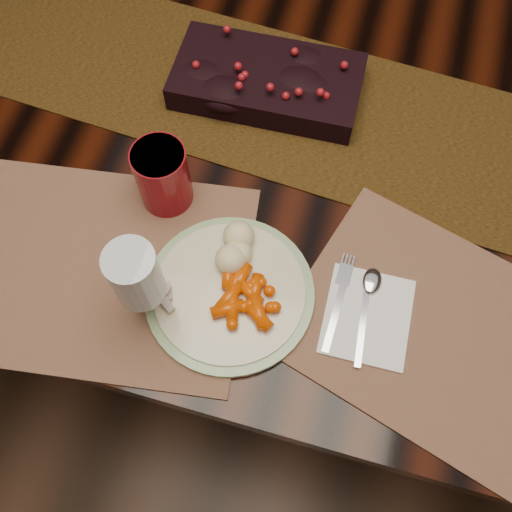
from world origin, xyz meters
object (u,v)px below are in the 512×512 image
(centerpiece, at_px, (267,78))
(wine_glass, at_px, (142,288))
(baby_carrots, at_px, (237,298))
(placemat_main, at_px, (445,336))
(dinner_plate, at_px, (230,292))
(mashed_potatoes, at_px, (228,244))
(dining_table, at_px, (279,230))
(napkin, at_px, (367,316))
(red_cup, at_px, (163,176))
(turkey_shreds, at_px, (161,292))

(centerpiece, bearing_deg, wine_glass, -96.98)
(baby_carrots, bearing_deg, placemat_main, 6.44)
(dinner_plate, bearing_deg, mashed_potatoes, 107.08)
(placemat_main, bearing_deg, dinner_plate, -159.01)
(dining_table, distance_m, baby_carrots, 0.52)
(centerpiece, bearing_deg, napkin, -55.78)
(red_cup, distance_m, wine_glass, 0.20)
(baby_carrots, xyz_separation_m, mashed_potatoes, (-0.04, 0.07, 0.01))
(wine_glass, bearing_deg, centerpiece, 83.02)
(dining_table, height_order, centerpiece, centerpiece)
(baby_carrots, height_order, turkey_shreds, baby_carrots)
(mashed_potatoes, distance_m, turkey_shreds, 0.12)
(dining_table, bearing_deg, centerpiece, 126.85)
(centerpiece, relative_size, dinner_plate, 1.28)
(baby_carrots, bearing_deg, wine_glass, -159.55)
(dinner_plate, relative_size, red_cup, 2.22)
(placemat_main, xyz_separation_m, dinner_plate, (-0.32, -0.02, 0.01))
(red_cup, xyz_separation_m, wine_glass, (0.04, -0.19, 0.03))
(centerpiece, distance_m, turkey_shreds, 0.43)
(centerpiece, height_order, napkin, centerpiece)
(placemat_main, xyz_separation_m, baby_carrots, (-0.31, -0.03, 0.03))
(centerpiece, distance_m, placemat_main, 0.53)
(turkey_shreds, xyz_separation_m, wine_glass, (-0.01, -0.02, 0.07))
(placemat_main, height_order, napkin, napkin)
(turkey_shreds, relative_size, wine_glass, 0.34)
(baby_carrots, bearing_deg, dinner_plate, 145.02)
(napkin, height_order, wine_glass, wine_glass)
(placemat_main, bearing_deg, mashed_potatoes, -169.66)
(turkey_shreds, bearing_deg, dining_table, 73.93)
(napkin, bearing_deg, placemat_main, 0.06)
(dinner_plate, height_order, turkey_shreds, turkey_shreds)
(dinner_plate, distance_m, red_cup, 0.21)
(dinner_plate, bearing_deg, napkin, 5.61)
(wine_glass, bearing_deg, dinner_plate, 28.48)
(mashed_potatoes, bearing_deg, dining_table, 84.21)
(centerpiece, bearing_deg, turkey_shreds, -96.23)
(baby_carrots, bearing_deg, dining_table, 91.59)
(red_cup, bearing_deg, wine_glass, -77.26)
(centerpiece, xyz_separation_m, wine_glass, (-0.06, -0.45, 0.06))
(centerpiece, height_order, placemat_main, centerpiece)
(dining_table, distance_m, centerpiece, 0.42)
(dining_table, relative_size, dinner_plate, 7.03)
(baby_carrots, relative_size, napkin, 0.67)
(dining_table, bearing_deg, turkey_shreds, -106.07)
(turkey_shreds, bearing_deg, placemat_main, 7.52)
(mashed_potatoes, xyz_separation_m, wine_glass, (-0.08, -0.12, 0.05))
(napkin, xyz_separation_m, red_cup, (-0.35, 0.12, 0.06))
(dinner_plate, height_order, baby_carrots, baby_carrots)
(placemat_main, height_order, mashed_potatoes, mashed_potatoes)
(mashed_potatoes, relative_size, wine_glass, 0.44)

